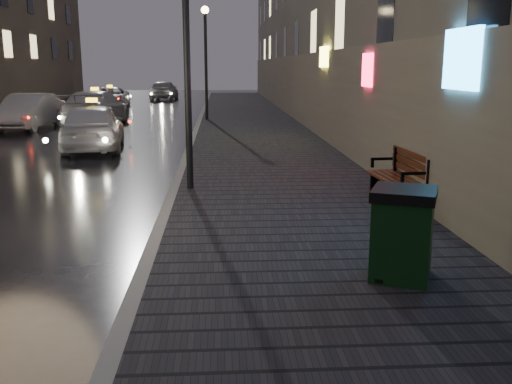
% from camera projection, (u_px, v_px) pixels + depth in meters
% --- Properties ---
extents(sidewalk, '(4.60, 58.00, 0.15)m').
position_uv_depth(sidewalk, '(250.00, 123.00, 26.92)').
color(sidewalk, black).
rests_on(sidewalk, ground).
extents(curb, '(0.20, 58.00, 0.15)m').
position_uv_depth(curb, '(199.00, 123.00, 26.78)').
color(curb, slate).
rests_on(curb, ground).
extents(curb_far, '(0.20, 58.00, 0.15)m').
position_uv_depth(curb_far, '(5.00, 124.00, 26.24)').
color(curb_far, slate).
rests_on(curb_far, ground).
extents(building_far_c, '(6.00, 22.00, 11.00)m').
position_uv_depth(building_far_c, '(3.00, 27.00, 42.24)').
color(building_far_c, '#6B6051').
rests_on(building_far_c, ground).
extents(lamp_near, '(0.36, 0.36, 5.28)m').
position_uv_depth(lamp_near, '(186.00, 26.00, 11.45)').
color(lamp_near, black).
rests_on(lamp_near, sidewalk).
extents(lamp_far, '(0.36, 0.36, 5.28)m').
position_uv_depth(lamp_far, '(206.00, 49.00, 27.03)').
color(lamp_far, black).
rests_on(lamp_far, sidewalk).
extents(bench, '(0.79, 1.96, 0.98)m').
position_uv_depth(bench, '(402.00, 178.00, 10.75)').
color(bench, black).
rests_on(bench, sidewalk).
extents(trash_bin, '(0.97, 0.97, 1.12)m').
position_uv_depth(trash_bin, '(402.00, 233.00, 6.90)').
color(trash_bin, black).
rests_on(trash_bin, sidewalk).
extents(taxi_near, '(2.37, 4.73, 1.55)m').
position_uv_depth(taxi_near, '(93.00, 126.00, 18.53)').
color(taxi_near, silver).
rests_on(taxi_near, ground).
extents(car_left_mid, '(2.00, 4.72, 1.51)m').
position_uv_depth(car_left_mid, '(29.00, 111.00, 24.75)').
color(car_left_mid, '#97979E').
rests_on(car_left_mid, ground).
extents(taxi_mid, '(2.39, 5.59, 1.60)m').
position_uv_depth(taxi_mid, '(96.00, 108.00, 26.13)').
color(taxi_mid, '#BBBAC1').
rests_on(taxi_mid, ground).
extents(taxi_far, '(2.45, 4.87, 1.32)m').
position_uv_depth(taxi_far, '(110.00, 97.00, 37.54)').
color(taxi_far, silver).
rests_on(taxi_far, ground).
extents(car_far, '(2.16, 4.73, 1.57)m').
position_uv_depth(car_far, '(164.00, 90.00, 45.65)').
color(car_far, gray).
rests_on(car_far, ground).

